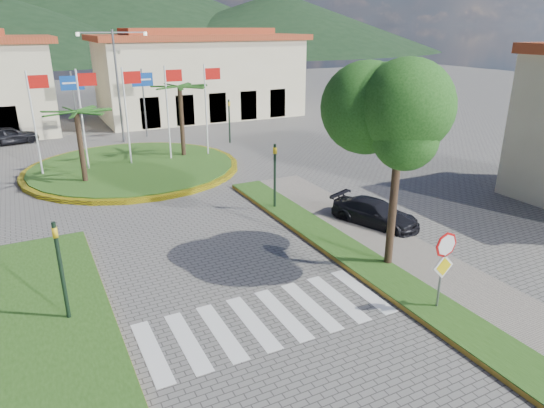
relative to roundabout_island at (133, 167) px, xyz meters
name	(u,v)px	position (x,y,z in m)	size (l,w,h in m)	color
ground	(342,407)	(0.00, -22.00, -0.17)	(160.00, 160.00, 0.00)	slate
sidewalk_right	(462,300)	(6.00, -20.00, -0.09)	(4.00, 28.00, 0.15)	gray
verge_right	(434,309)	(4.80, -20.00, -0.08)	(1.60, 28.00, 0.18)	#264B15
median_left	(21,341)	(-6.50, -16.00, -0.08)	(5.00, 14.00, 0.18)	#264B15
crosswalk	(265,319)	(0.00, -18.00, -0.16)	(8.00, 3.00, 0.01)	silver
roundabout_island	(133,167)	(0.00, 0.00, 0.00)	(12.70, 12.70, 6.00)	yellow
stop_sign	(444,259)	(4.90, -20.04, 1.62)	(0.80, 0.11, 2.65)	slate
deciduous_tree	(400,125)	(5.50, -17.00, 5.01)	(3.60, 3.60, 6.80)	black
traffic_light_left	(60,263)	(-5.20, -15.50, 1.77)	(0.15, 0.18, 3.20)	black
traffic_light_right	(275,171)	(4.50, -10.00, 1.77)	(0.15, 0.18, 3.20)	black
traffic_light_far	(229,117)	(8.00, 4.00, 1.77)	(0.18, 0.15, 3.20)	black
direction_sign_west	(74,95)	(-2.00, 8.97, 3.36)	(1.60, 0.14, 5.20)	slate
direction_sign_east	(143,91)	(3.00, 8.97, 3.36)	(1.60, 0.14, 5.20)	slate
street_lamp_centre	(117,81)	(1.00, 8.00, 4.33)	(4.80, 0.16, 8.00)	slate
building_right	(200,74)	(10.00, 16.00, 3.73)	(19.08, 9.54, 8.05)	beige
hill_far_mid	(79,2)	(15.00, 138.00, 14.83)	(180.00, 180.00, 30.00)	black
hill_far_east	(279,23)	(70.00, 113.00, 8.83)	(120.00, 120.00, 18.00)	black
car_dark_a	(9,135)	(-6.63, 10.98, 0.50)	(1.59, 3.94, 1.34)	black
car_dark_b	(197,112)	(9.19, 14.90, 0.44)	(1.29, 3.69, 1.22)	black
car_side_right	(375,213)	(7.50, -13.72, 0.41)	(1.61, 3.97, 1.15)	black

